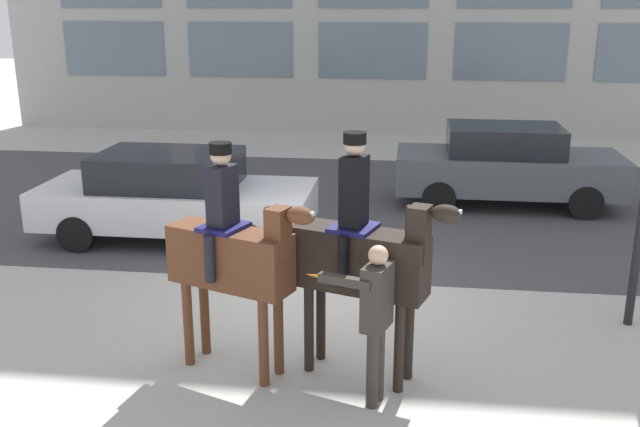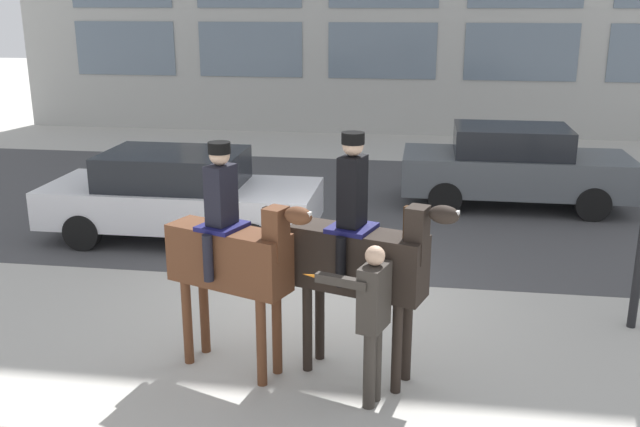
% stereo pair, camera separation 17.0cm
% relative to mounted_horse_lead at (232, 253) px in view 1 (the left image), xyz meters
% --- Properties ---
extents(ground_plane, '(80.00, 80.00, 0.00)m').
position_rel_mounted_horse_lead_xyz_m(ground_plane, '(0.64, 2.25, -1.39)').
color(ground_plane, '#B2AFA8').
extents(road_surface, '(23.31, 8.50, 0.01)m').
position_rel_mounted_horse_lead_xyz_m(road_surface, '(0.64, 7.00, -1.39)').
color(road_surface, '#444447').
rests_on(road_surface, ground_plane).
extents(mounted_horse_lead, '(1.75, 0.93, 2.60)m').
position_rel_mounted_horse_lead_xyz_m(mounted_horse_lead, '(0.00, 0.00, 0.00)').
color(mounted_horse_lead, '#59331E').
rests_on(mounted_horse_lead, ground_plane).
extents(mounted_horse_companion, '(1.84, 0.88, 2.74)m').
position_rel_mounted_horse_lead_xyz_m(mounted_horse_companion, '(1.41, 0.05, 0.03)').
color(mounted_horse_companion, black).
rests_on(mounted_horse_companion, ground_plane).
extents(pedestrian_bystander, '(0.91, 0.45, 1.73)m').
position_rel_mounted_horse_lead_xyz_m(pedestrian_bystander, '(1.58, -0.52, -0.37)').
color(pedestrian_bystander, '#332D28').
rests_on(pedestrian_bystander, ground_plane).
extents(street_car_near_lane, '(4.71, 1.94, 1.54)m').
position_rel_mounted_horse_lead_xyz_m(street_car_near_lane, '(-2.14, 4.41, -0.61)').
color(street_car_near_lane, silver).
rests_on(street_car_near_lane, ground_plane).
extents(street_car_far_lane, '(4.46, 1.85, 1.63)m').
position_rel_mounted_horse_lead_xyz_m(street_car_far_lane, '(3.83, 7.33, -0.55)').
color(street_car_far_lane, '#51565B').
rests_on(street_car_far_lane, ground_plane).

